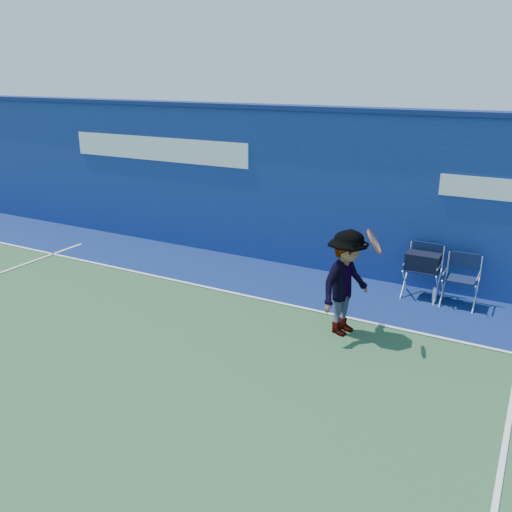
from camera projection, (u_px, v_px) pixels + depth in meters
The scene contains 8 objects.
ground at pixel (106, 382), 6.77m from camera, with size 80.00×80.00×0.00m, color #2B5230.
stadium_wall at pixel (287, 186), 10.59m from camera, with size 24.00×0.50×3.08m.
out_of_bounds_strip at pixel (260, 277), 10.17m from camera, with size 24.00×1.80×0.01m, color navy.
court_lines at pixel (138, 360), 7.26m from camera, with size 24.00×12.00×0.01m.
directors_chair_left at pixel (422, 276), 9.18m from camera, with size 0.55×0.49×0.92m.
directors_chair_right at pixel (460, 290), 8.89m from camera, with size 0.51×0.46×0.86m.
water_bottle at pixel (434, 295), 9.09m from camera, with size 0.07×0.07×0.24m, color white.
tennis_player at pixel (346, 283), 7.80m from camera, with size 0.97×1.13×1.67m.
Camera 1 is at (4.46, -4.28, 3.68)m, focal length 38.00 mm.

